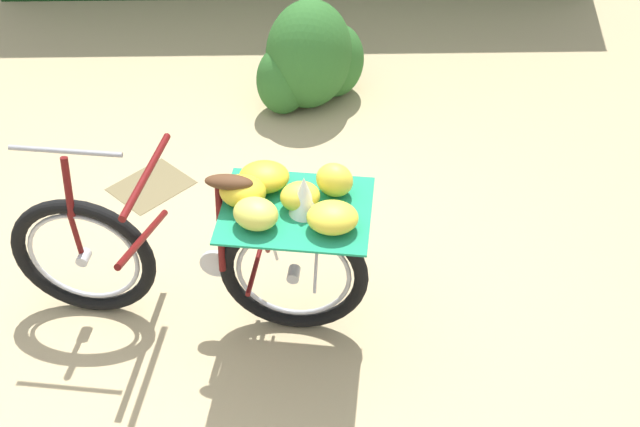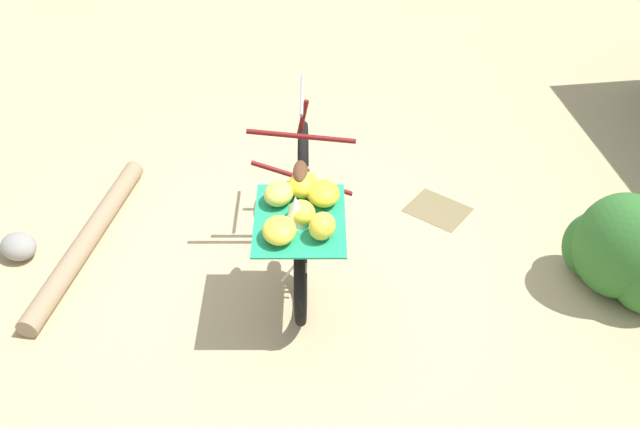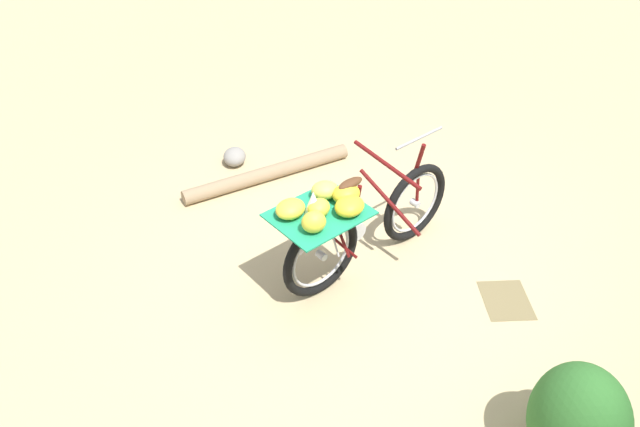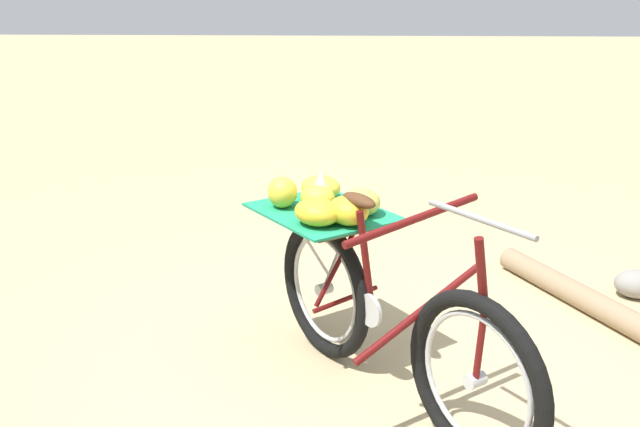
{
  "view_description": "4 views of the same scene",
  "coord_description": "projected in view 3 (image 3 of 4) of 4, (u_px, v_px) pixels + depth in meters",
  "views": [
    {
      "loc": [
        1.92,
        2.53,
        3.21
      ],
      "look_at": [
        -0.13,
        0.58,
        0.8
      ],
      "focal_mm": 46.78,
      "sensor_mm": 36.0,
      "label": 1
    },
    {
      "loc": [
        -2.17,
        3.04,
        3.5
      ],
      "look_at": [
        -0.23,
        0.46,
        0.88
      ],
      "focal_mm": 40.85,
      "sensor_mm": 36.0,
      "label": 2
    },
    {
      "loc": [
        -3.6,
        0.65,
        3.46
      ],
      "look_at": [
        -0.18,
        0.47,
        0.85
      ],
      "focal_mm": 34.36,
      "sensor_mm": 36.0,
      "label": 3
    },
    {
      "loc": [
        0.08,
        -2.74,
        1.8
      ],
      "look_at": [
        -0.1,
        0.47,
        0.77
      ],
      "focal_mm": 38.12,
      "sensor_mm": 36.0,
      "label": 4
    }
  ],
  "objects": [
    {
      "name": "ground_plane",
      "position": [
        377.0,
        281.0,
        4.98
      ],
      "size": [
        60.0,
        60.0,
        0.0
      ],
      "primitive_type": "plane",
      "color": "tan"
    },
    {
      "name": "bicycle",
      "position": [
        357.0,
        220.0,
        4.77
      ],
      "size": [
        1.32,
        1.6,
        1.03
      ],
      "rotation": [
        0.0,
        0.0,
        -0.92
      ],
      "color": "black",
      "rests_on": "ground_plane"
    },
    {
      "name": "fallen_log",
      "position": [
        268.0,
        173.0,
        6.12
      ],
      "size": [
        0.91,
        1.66,
        0.15
      ],
      "primitive_type": "cylinder",
      "rotation": [
        0.0,
        1.57,
        -1.11
      ],
      "color": "#937A5B",
      "rests_on": "ground_plane"
    },
    {
      "name": "path_stone",
      "position": [
        235.0,
        157.0,
        6.35
      ],
      "size": [
        0.28,
        0.23,
        0.17
      ],
      "primitive_type": "ellipsoid",
      "color": "gray",
      "rests_on": "ground_plane"
    },
    {
      "name": "leaf_litter_patch",
      "position": [
        506.0,
        300.0,
        4.81
      ],
      "size": [
        0.44,
        0.36,
        0.01
      ],
      "primitive_type": "cube",
      "color": "olive",
      "rests_on": "ground_plane"
    }
  ]
}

